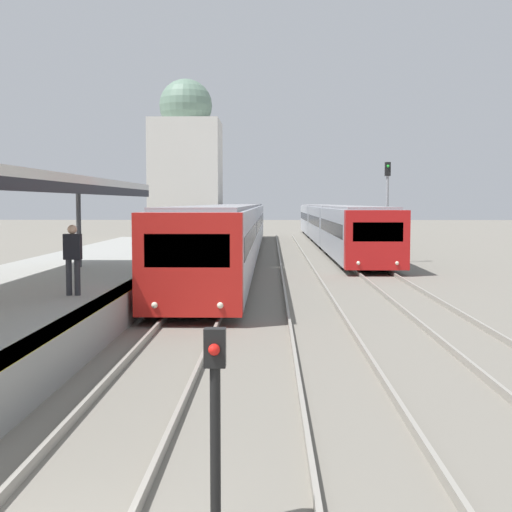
{
  "coord_description": "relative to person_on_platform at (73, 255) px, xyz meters",
  "views": [
    {
      "loc": [
        2.04,
        -4.99,
        3.07
      ],
      "look_at": [
        1.61,
        15.14,
        1.55
      ],
      "focal_mm": 50.0,
      "sensor_mm": 36.0,
      "label": 1
    }
  ],
  "objects": [
    {
      "name": "train_far",
      "position": [
        9.06,
        35.27,
        -0.23
      ],
      "size": [
        2.67,
        44.9,
        2.87
      ],
      "color": "red",
      "rests_on": "ground_plane"
    },
    {
      "name": "train_near",
      "position": [
        2.62,
        23.94,
        -0.19
      ],
      "size": [
        2.69,
        46.66,
        2.94
      ],
      "color": "red",
      "rests_on": "ground_plane"
    },
    {
      "name": "signal_mast_far",
      "position": [
        10.53,
        19.65,
        1.37
      ],
      "size": [
        0.28,
        0.29,
        5.1
      ],
      "color": "gray",
      "rests_on": "ground_plane"
    },
    {
      "name": "person_on_platform",
      "position": [
        0.0,
        0.0,
        0.0
      ],
      "size": [
        0.4,
        0.22,
        1.66
      ],
      "color": "#2D2D33",
      "rests_on": "station_platform"
    },
    {
      "name": "signal_post_near",
      "position": [
        4.14,
        -10.13,
        -0.64
      ],
      "size": [
        0.2,
        0.22,
        1.92
      ],
      "color": "black",
      "rests_on": "ground_plane"
    },
    {
      "name": "distant_domed_building",
      "position": [
        -2.2,
        41.05,
        4.22
      ],
      "size": [
        5.51,
        5.51,
        12.91
      ],
      "color": "silver",
      "rests_on": "ground_plane"
    }
  ]
}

